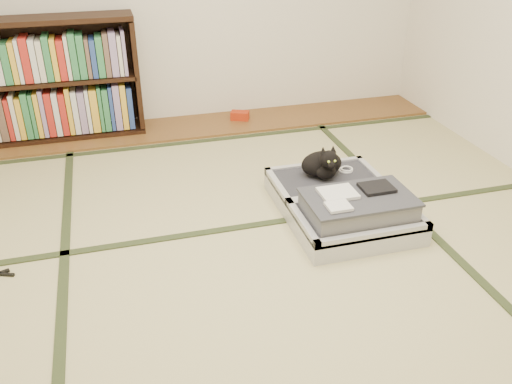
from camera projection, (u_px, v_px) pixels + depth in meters
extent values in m
plane|color=tan|center=(265.00, 267.00, 2.80)|extent=(4.50, 4.50, 0.00)
cube|color=brown|center=(196.00, 126.00, 4.48)|extent=(4.00, 0.50, 0.02)
cube|color=#AB290D|center=(240.00, 115.00, 4.57)|extent=(0.17, 0.14, 0.07)
cube|color=#2D381E|center=(62.00, 301.00, 2.56)|extent=(0.05, 4.50, 0.01)
cube|color=#2D381E|center=(436.00, 237.00, 3.03)|extent=(0.05, 4.50, 0.01)
cube|color=#2D381E|center=(245.00, 226.00, 3.13)|extent=(4.00, 0.05, 0.01)
cube|color=#2D381E|center=(203.00, 141.00, 4.23)|extent=(4.00, 0.05, 0.01)
cube|color=black|center=(136.00, 73.00, 4.22)|extent=(0.04, 0.29, 0.82)
cube|color=black|center=(62.00, 134.00, 4.28)|extent=(1.28, 0.29, 0.04)
cube|color=black|center=(41.00, 20.00, 3.86)|extent=(1.28, 0.29, 0.04)
cube|color=black|center=(52.00, 80.00, 4.07)|extent=(1.22, 0.29, 0.03)
cube|color=black|center=(53.00, 75.00, 4.18)|extent=(1.28, 0.02, 0.82)
cube|color=gray|center=(58.00, 108.00, 4.16)|extent=(1.15, 0.20, 0.35)
cube|color=gray|center=(48.00, 56.00, 3.96)|extent=(1.15, 0.20, 0.31)
cube|color=#B7B7BC|center=(356.00, 225.00, 3.04)|extent=(0.68, 0.45, 0.12)
cube|color=#303038|center=(357.00, 221.00, 3.03)|extent=(0.61, 0.38, 0.09)
cube|color=#B7B7BC|center=(374.00, 235.00, 2.84)|extent=(0.68, 0.04, 0.05)
cube|color=#B7B7BC|center=(342.00, 198.00, 3.19)|extent=(0.68, 0.04, 0.05)
cube|color=#B7B7BC|center=(303.00, 224.00, 2.93)|extent=(0.04, 0.45, 0.05)
cube|color=#B7B7BC|center=(409.00, 208.00, 3.09)|extent=(0.04, 0.45, 0.05)
cube|color=#B7B7BC|center=(326.00, 189.00, 3.42)|extent=(0.68, 0.45, 0.12)
cube|color=#303038|center=(326.00, 184.00, 3.41)|extent=(0.61, 0.38, 0.09)
cube|color=#B7B7BC|center=(340.00, 195.00, 3.22)|extent=(0.68, 0.04, 0.05)
cube|color=#B7B7BC|center=(314.00, 166.00, 3.57)|extent=(0.68, 0.04, 0.05)
cube|color=#B7B7BC|center=(278.00, 186.00, 3.32)|extent=(0.04, 0.45, 0.05)
cube|color=#B7B7BC|center=(373.00, 173.00, 3.47)|extent=(0.04, 0.45, 0.05)
cylinder|color=black|center=(341.00, 196.00, 3.20)|extent=(0.61, 0.02, 0.02)
cube|color=gray|center=(358.00, 208.00, 2.99)|extent=(0.58, 0.35, 0.12)
cube|color=#3A3B42|center=(359.00, 197.00, 2.95)|extent=(0.60, 0.37, 0.01)
cube|color=silver|center=(338.00, 193.00, 2.96)|extent=(0.20, 0.16, 0.02)
cube|color=black|center=(377.00, 188.00, 3.01)|extent=(0.18, 0.14, 0.02)
cube|color=silver|center=(338.00, 206.00, 2.83)|extent=(0.13, 0.11, 0.02)
cube|color=white|center=(339.00, 251.00, 2.81)|extent=(0.05, 0.01, 0.04)
cube|color=white|center=(358.00, 250.00, 2.84)|extent=(0.05, 0.01, 0.03)
cube|color=orange|center=(412.00, 239.00, 2.91)|extent=(0.05, 0.01, 0.03)
cube|color=#197F33|center=(402.00, 238.00, 2.89)|extent=(0.04, 0.01, 0.03)
ellipsoid|color=black|center=(321.00, 164.00, 3.39)|extent=(0.26, 0.17, 0.16)
ellipsoid|color=black|center=(326.00, 172.00, 3.33)|extent=(0.13, 0.09, 0.09)
ellipsoid|color=black|center=(329.00, 159.00, 3.26)|extent=(0.11, 0.10, 0.11)
sphere|color=black|center=(331.00, 165.00, 3.23)|extent=(0.05, 0.05, 0.05)
cone|color=black|center=(323.00, 150.00, 3.24)|extent=(0.04, 0.05, 0.05)
cone|color=black|center=(333.00, 149.00, 3.26)|extent=(0.04, 0.05, 0.05)
sphere|color=#A5BF33|center=(329.00, 162.00, 3.21)|extent=(0.02, 0.02, 0.02)
sphere|color=#A5BF33|center=(335.00, 161.00, 3.22)|extent=(0.02, 0.02, 0.02)
cylinder|color=black|center=(329.00, 165.00, 3.51)|extent=(0.16, 0.09, 0.03)
torus|color=white|center=(346.00, 170.00, 3.48)|extent=(0.09, 0.09, 0.01)
torus|color=white|center=(347.00, 169.00, 3.47)|extent=(0.08, 0.08, 0.01)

